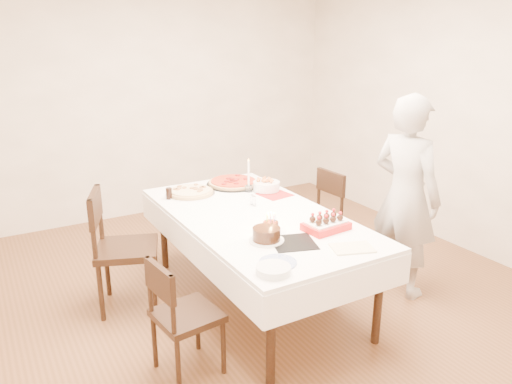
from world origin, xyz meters
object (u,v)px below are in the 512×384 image
pizza_white (190,192)px  birthday_cake (271,222)px  chair_left_dessert (187,315)px  dining_table (256,258)px  chair_left_savory (127,249)px  chair_right_savory (315,218)px  taper_candle (249,175)px  cola_glass (169,194)px  layer_cake (266,235)px  strawberry_box (326,225)px  pizza_pepperoni (233,182)px  person (406,197)px  pasta_bowl (266,186)px

pizza_white → birthday_cake: 1.10m
chair_left_dessert → pizza_white: bearing=-121.1°
dining_table → chair_left_savory: bearing=154.6°
chair_right_savory → taper_candle: taper_candle is taller
dining_table → taper_candle: taper_candle is taller
cola_glass → layer_cake: 1.22m
chair_left_savory → strawberry_box: (1.20, -0.96, 0.30)m
chair_right_savory → strawberry_box: (-0.58, -0.90, 0.35)m
dining_table → chair_left_savory: size_ratio=2.17×
pizza_pepperoni → taper_candle: (0.02, -0.26, 0.13)m
person → cola_glass: bearing=44.4°
chair_right_savory → taper_candle: size_ratio=2.81×
pizza_white → dining_table: bearing=-71.8°
person → pizza_pepperoni: person is taller
layer_cake → birthday_cake: bearing=48.9°
pizza_white → chair_right_savory: bearing=-17.6°
chair_right_savory → birthday_cake: (-0.95, -0.73, 0.39)m
pasta_bowl → birthday_cake: (-0.47, -0.84, 0.03)m
chair_left_savory → taper_candle: taper_candle is taller
chair_left_dessert → layer_cake: 0.75m
chair_left_dessert → layer_cake: (0.63, 0.07, 0.39)m
chair_left_dessert → strawberry_box: strawberry_box is taller
dining_table → chair_left_dessert: bearing=-146.0°
birthday_cake → strawberry_box: (0.36, -0.17, -0.04)m
chair_left_savory → taper_candle: bearing=-153.6°
chair_left_savory → strawberry_box: bearing=162.3°
chair_left_dessert → taper_candle: (1.07, 1.10, 0.50)m
person → layer_cake: size_ratio=6.88×
pizza_white → strawberry_box: (0.53, -1.26, 0.02)m
pizza_pepperoni → layer_cake: 1.35m
person → layer_cake: person is taller
person → strawberry_box: 0.87m
cola_glass → dining_table: bearing=-57.6°
chair_right_savory → taper_candle: bearing=161.6°
person → cola_glass: 1.97m
cola_glass → layer_cake: layer_cake is taller
chair_left_dessert → birthday_cake: 0.88m
chair_left_dessert → birthday_cake: size_ratio=6.37×
taper_candle → pasta_bowl: bearing=-22.3°
dining_table → pizza_pepperoni: size_ratio=4.30×
chair_left_dessert → person: (1.97, 0.11, 0.43)m
pizza_white → person: bearing=-40.4°
dining_table → layer_cake: bearing=-112.2°
pasta_bowl → chair_left_dessert: bearing=-139.4°
dining_table → person: bearing=-21.4°
pizza_pepperoni → strawberry_box: strawberry_box is taller
taper_candle → person: bearing=-47.7°
pasta_bowl → cola_glass: size_ratio=2.46×
cola_glass → pizza_white: bearing=7.0°
chair_right_savory → pizza_white: 1.21m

